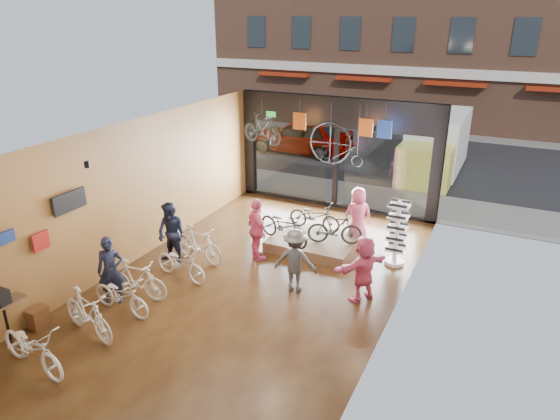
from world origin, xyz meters
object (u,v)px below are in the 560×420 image
Objects in this scene: hung_bike at (262,129)px; customer_5 at (364,269)px; floor_bike_3 at (136,279)px; customer_0 at (111,271)px; street_car at (301,136)px; floor_bike_1 at (88,314)px; penny_farthing at (339,146)px; floor_bike_5 at (198,244)px; display_bike_right at (315,216)px; floor_bike_2 at (121,295)px; display_bike_mid at (335,229)px; customer_3 at (295,261)px; floor_bike_0 at (32,348)px; floor_bike_4 at (181,263)px; display_bike_left at (284,226)px; customer_1 at (171,234)px; customer_2 at (257,230)px; display_platform at (314,243)px; box_truck at (434,147)px; sunglasses_rack at (397,233)px; customer_4 at (358,216)px.

customer_5 is at bearing -113.42° from hung_bike.
customer_0 reaches higher than floor_bike_3.
floor_bike_1 is (1.86, -15.35, -0.32)m from street_car.
penny_farthing reaches higher than customer_0.
floor_bike_5 is 3.55m from display_bike_right.
floor_bike_1 reaches higher than floor_bike_2.
customer_3 is at bearing 157.78° from display_bike_mid.
penny_farthing is (2.65, 9.39, 2.01)m from floor_bike_0.
floor_bike_4 is 1.05× the size of hung_bike.
display_bike_mid is (3.39, 4.27, 0.27)m from floor_bike_3.
floor_bike_2 is at bearing 7.39° from street_car.
customer_5 reaches higher than floor_bike_2.
floor_bike_3 is at bearing -177.67° from floor_bike_5.
display_bike_left reaches higher than floor_bike_3.
customer_1 is 2.28m from customer_2.
floor_bike_5 is 3.31m from display_platform.
display_bike_left is (1.68, 2.54, 0.35)m from floor_bike_4.
customer_2 is (-2.93, -9.74, -0.35)m from box_truck.
customer_3 reaches higher than floor_bike_2.
floor_bike_5 is (0.14, 2.84, 0.08)m from floor_bike_2.
floor_bike_3 is 0.94× the size of customer_1.
display_bike_right is at bearing -0.82° from display_bike_left.
floor_bike_4 is (2.14, -12.53, -0.40)m from street_car.
display_bike_right is 1.01× the size of customer_3.
floor_bike_2 is 7.87m from penny_farthing.
penny_farthing reaches higher than sunglasses_rack.
display_bike_right reaches higher than display_platform.
customer_2 is 3.73m from sunglasses_rack.
display_bike_right is 1.26m from customer_4.
street_car is 2.99× the size of customer_0.
penny_farthing is at bearing -107.31° from box_truck.
display_platform is 1.41× the size of customer_4.
customer_5 is (0.28, -10.50, -0.40)m from box_truck.
penny_farthing is (0.55, 2.78, 1.72)m from display_bike_left.
floor_bike_3 is at bearing -122.38° from display_platform.
display_bike_left reaches higher than display_bike_mid.
penny_farthing is at bearing 125.11° from sunglasses_rack.
customer_3 is 5.42m from hung_bike.
floor_bike_3 is at bearing -166.94° from hung_bike.
floor_bike_3 is 0.99× the size of customer_0.
display_bike_left is 1.08× the size of customer_4.
penny_farthing is at bearing -60.54° from hung_bike.
customer_3 is (2.99, -0.26, 0.30)m from floor_bike_5.
display_platform is (4.51, -9.42, -0.69)m from street_car.
street_car reaches higher than floor_bike_4.
customer_3 is 1.02× the size of hung_bike.
floor_bike_0 is 6.94m from display_bike_left.
customer_2 is 1.93m from customer_3.
street_car reaches higher than customer_0.
box_truck reaches higher than floor_bike_0.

